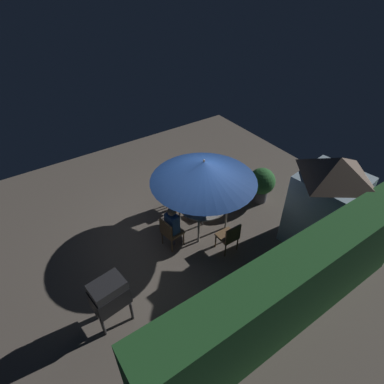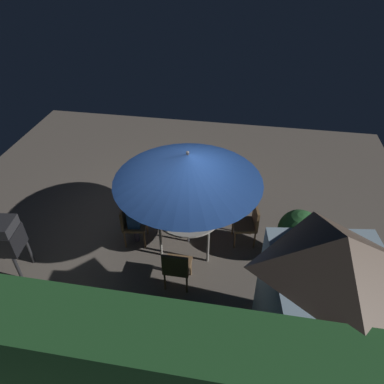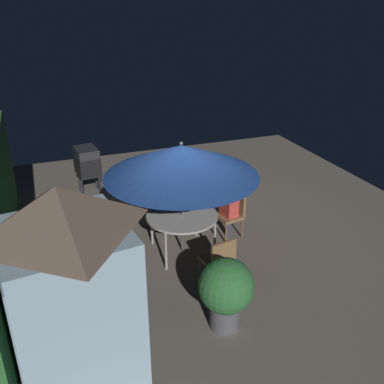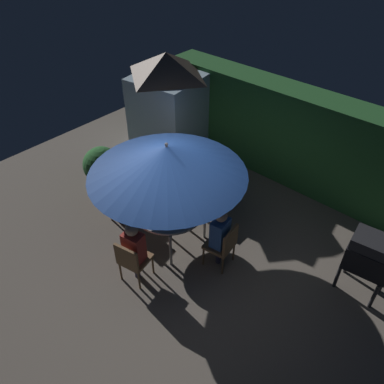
{
  "view_description": "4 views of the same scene",
  "coord_description": "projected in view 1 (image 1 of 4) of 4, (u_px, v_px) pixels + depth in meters",
  "views": [
    {
      "loc": [
        3.5,
        5.36,
        6.24
      ],
      "look_at": [
        -0.19,
        -0.02,
        1.18
      ],
      "focal_mm": 29.35,
      "sensor_mm": 36.0,
      "label": 1
    },
    {
      "loc": [
        -1.38,
        5.34,
        5.3
      ],
      "look_at": [
        -0.46,
        -0.07,
        1.13
      ],
      "focal_mm": 32.98,
      "sensor_mm": 36.0,
      "label": 2
    },
    {
      "loc": [
        -7.01,
        2.4,
        4.44
      ],
      "look_at": [
        -0.27,
        -0.1,
        1.14
      ],
      "focal_mm": 39.85,
      "sensor_mm": 36.0,
      "label": 3
    },
    {
      "loc": [
        3.41,
        -3.49,
        5.42
      ],
      "look_at": [
        -0.05,
        0.36,
        1.25
      ],
      "focal_mm": 35.72,
      "sensor_mm": 36.0,
      "label": 4
    }
  ],
  "objects": [
    {
      "name": "person_in_red",
      "position": [
        176.0,
        187.0,
        9.08
      ],
      "size": [
        0.38,
        0.3,
        1.26
      ],
      "color": "#CC3D33",
      "rests_on": "ground"
    },
    {
      "name": "person_in_blue",
      "position": [
        172.0,
        222.0,
        7.91
      ],
      "size": [
        0.29,
        0.37,
        1.26
      ],
      "color": "#3866B2",
      "rests_on": "ground"
    },
    {
      "name": "ground_plane",
      "position": [
        187.0,
        228.0,
        8.88
      ],
      "size": [
        11.0,
        11.0,
        0.0
      ],
      "primitive_type": "plane",
      "color": "#6B6056"
    },
    {
      "name": "chair_toward_house",
      "position": [
        231.0,
        192.0,
        9.33
      ],
      "size": [
        0.54,
        0.54,
        0.9
      ],
      "color": "olive",
      "rests_on": "ground"
    },
    {
      "name": "hedge_backdrop",
      "position": [
        288.0,
        294.0,
        5.94
      ],
      "size": [
        6.47,
        0.78,
        2.14
      ],
      "color": "#28602D",
      "rests_on": "ground"
    },
    {
      "name": "potted_plant_by_shed",
      "position": [
        262.0,
        183.0,
        9.47
      ],
      "size": [
        0.81,
        0.81,
        1.12
      ],
      "color": "#4C4C51",
      "rests_on": "ground"
    },
    {
      "name": "patio_umbrella",
      "position": [
        204.0,
        171.0,
        7.84
      ],
      "size": [
        2.76,
        2.76,
        2.19
      ],
      "color": "#4C4C51",
      "rests_on": "ground"
    },
    {
      "name": "chair_far_side",
      "position": [
        170.0,
        231.0,
        8.03
      ],
      "size": [
        0.53,
        0.52,
        0.9
      ],
      "color": "olive",
      "rests_on": "ground"
    },
    {
      "name": "patio_table",
      "position": [
        203.0,
        206.0,
        8.53
      ],
      "size": [
        1.33,
        1.33,
        0.78
      ],
      "color": "#B2ADA3",
      "rests_on": "ground"
    },
    {
      "name": "chair_near_shed",
      "position": [
        174.0,
        193.0,
        9.29
      ],
      "size": [
        0.54,
        0.55,
        0.9
      ],
      "color": "olive",
      "rests_on": "ground"
    },
    {
      "name": "bbq_grill",
      "position": [
        109.0,
        295.0,
        6.18
      ],
      "size": [
        0.76,
        0.58,
        1.2
      ],
      "color": "black",
      "rests_on": "ground"
    },
    {
      "name": "chair_toward_hedge",
      "position": [
        229.0,
        236.0,
        7.9
      ],
      "size": [
        0.46,
        0.47,
        0.9
      ],
      "color": "olive",
      "rests_on": "ground"
    },
    {
      "name": "garden_shed",
      "position": [
        327.0,
        202.0,
        7.71
      ],
      "size": [
        1.73,
        1.7,
        2.59
      ],
      "color": "#9EBCD1",
      "rests_on": "ground"
    }
  ]
}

